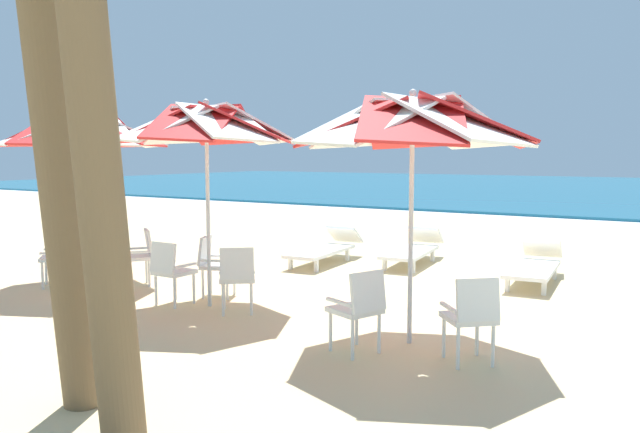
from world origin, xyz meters
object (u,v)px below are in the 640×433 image
plastic_chair_2 (214,262)px  palm_tree_2 (52,49)px  plastic_chair_3 (171,269)px  sun_lounger_2 (325,248)px  plastic_chair_5 (61,254)px  sun_lounger_1 (413,249)px  plastic_chair_1 (359,306)px  plastic_chair_7 (105,243)px  plastic_chair_0 (472,314)px  plastic_chair_6 (140,253)px  beach_umbrella_0 (412,124)px  plastic_chair_4 (237,275)px  sun_lounger_0 (534,265)px  beach_umbrella_2 (83,132)px  beach_umbrella_1 (206,126)px

plastic_chair_2 → palm_tree_2: 4.58m
plastic_chair_3 → sun_lounger_2: size_ratio=0.40×
plastic_chair_5 → sun_lounger_1: (3.86, 4.58, -0.22)m
plastic_chair_1 → sun_lounger_1: (-1.53, 5.05, -0.22)m
plastic_chair_7 → sun_lounger_1: 5.47m
plastic_chair_0 → plastic_chair_2: (-4.01, 0.89, 0.00)m
plastic_chair_0 → plastic_chair_1: 1.10m
plastic_chair_5 → sun_lounger_2: bearing=57.6°
palm_tree_2 → plastic_chair_6: bearing=130.8°
palm_tree_2 → plastic_chair_0: bearing=48.8°
plastic_chair_7 → sun_lounger_1: plastic_chair_7 is taller
plastic_chair_6 → plastic_chair_5: bearing=-145.9°
plastic_chair_2 → sun_lounger_1: bearing=70.0°
beach_umbrella_0 → plastic_chair_4: 2.98m
plastic_chair_5 → palm_tree_2: 5.52m
sun_lounger_0 → sun_lounger_1: size_ratio=0.99×
plastic_chair_3 → sun_lounger_0: bearing=46.5°
beach_umbrella_2 → sun_lounger_1: (3.71, 4.22, -2.08)m
plastic_chair_5 → plastic_chair_7: size_ratio=1.00×
plastic_chair_6 → sun_lounger_1: 4.85m
plastic_chair_2 → plastic_chair_6: size_ratio=1.00×
beach_umbrella_1 → plastic_chair_2: beach_umbrella_1 is taller
plastic_chair_4 → plastic_chair_1: bearing=-16.2°
beach_umbrella_1 → plastic_chair_7: beach_umbrella_1 is taller
sun_lounger_1 → plastic_chair_5: bearing=-130.2°
plastic_chair_4 → plastic_chair_7: bearing=164.3°
plastic_chair_2 → plastic_chair_3: bearing=-101.2°
beach_umbrella_0 → plastic_chair_3: bearing=-177.8°
plastic_chair_7 → sun_lounger_2: 3.89m
beach_umbrella_2 → palm_tree_2: palm_tree_2 is taller
sun_lounger_2 → palm_tree_2: (1.65, -6.74, 2.52)m
plastic_chair_1 → plastic_chair_3: bearing=171.4°
plastic_chair_1 → sun_lounger_0: 4.57m
plastic_chair_7 → sun_lounger_1: bearing=38.5°
plastic_chair_7 → sun_lounger_2: plastic_chair_7 is taller
plastic_chair_0 → plastic_chair_6: size_ratio=1.00×
plastic_chair_1 → sun_lounger_2: plastic_chair_1 is taller
beach_umbrella_0 → beach_umbrella_2: beach_umbrella_2 is taller
plastic_chair_0 → plastic_chair_3: bearing=177.4°
beach_umbrella_0 → sun_lounger_1: beach_umbrella_0 is taller
sun_lounger_1 → palm_tree_2: size_ratio=0.49×
plastic_chair_3 → palm_tree_2: (1.77, -2.91, 2.30)m
beach_umbrella_1 → plastic_chair_7: size_ratio=3.16×
plastic_chair_1 → plastic_chair_2: 3.17m
beach_umbrella_2 → plastic_chair_7: bearing=125.0°
beach_umbrella_1 → plastic_chair_4: beach_umbrella_1 is taller
beach_umbrella_0 → beach_umbrella_2: (-5.53, 0.24, 0.03)m
plastic_chair_7 → sun_lounger_0: 7.15m
beach_umbrella_2 → sun_lounger_0: 7.32m
sun_lounger_0 → sun_lounger_2: (-3.71, -0.20, 0.00)m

